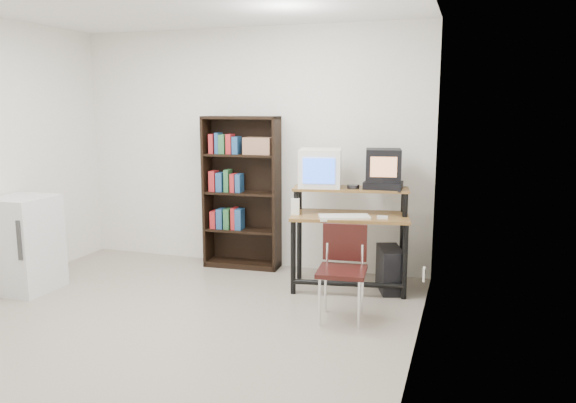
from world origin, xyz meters
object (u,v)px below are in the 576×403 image
(pc_tower, at_px, (390,269))
(crt_monitor, at_px, (320,168))
(school_chair, at_px, (343,262))
(crt_tv, at_px, (383,165))
(mini_fridge, at_px, (24,244))
(computer_desk, at_px, (350,220))
(bookshelf, at_px, (242,190))

(pc_tower, bearing_deg, crt_monitor, 158.82)
(school_chair, bearing_deg, crt_tv, 74.26)
(crt_monitor, height_order, crt_tv, crt_tv)
(crt_monitor, distance_m, school_chair, 1.19)
(pc_tower, relative_size, school_chair, 0.57)
(mini_fridge, bearing_deg, computer_desk, 19.86)
(pc_tower, xyz_separation_m, school_chair, (-0.28, -0.84, 0.27))
(school_chair, height_order, bookshelf, bookshelf)
(school_chair, bearing_deg, mini_fridge, 179.03)
(computer_desk, xyz_separation_m, crt_monitor, (-0.32, 0.08, 0.48))
(crt_monitor, bearing_deg, computer_desk, -25.22)
(bookshelf, distance_m, mini_fridge, 2.24)
(crt_tv, bearing_deg, mini_fridge, -169.64)
(mini_fridge, bearing_deg, school_chair, 5.20)
(computer_desk, distance_m, crt_tv, 0.62)
(computer_desk, height_order, crt_monitor, crt_monitor)
(crt_monitor, xyz_separation_m, crt_tv, (0.60, 0.08, 0.04))
(crt_monitor, xyz_separation_m, mini_fridge, (-2.64, -1.11, -0.70))
(bookshelf, relative_size, mini_fridge, 1.81)
(crt_monitor, relative_size, mini_fridge, 0.52)
(computer_desk, bearing_deg, crt_tv, 20.00)
(school_chair, relative_size, bookshelf, 0.47)
(school_chair, xyz_separation_m, mini_fridge, (-3.08, -0.24, -0.02))
(pc_tower, height_order, school_chair, school_chair)
(pc_tower, distance_m, mini_fridge, 3.54)
(crt_tv, bearing_deg, crt_monitor, 177.92)
(crt_tv, bearing_deg, pc_tower, -56.28)
(pc_tower, distance_m, bookshelf, 1.83)
(crt_tv, relative_size, mini_fridge, 0.41)
(school_chair, height_order, mini_fridge, mini_fridge)
(computer_desk, relative_size, mini_fridge, 1.30)
(pc_tower, bearing_deg, mini_fridge, 179.32)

